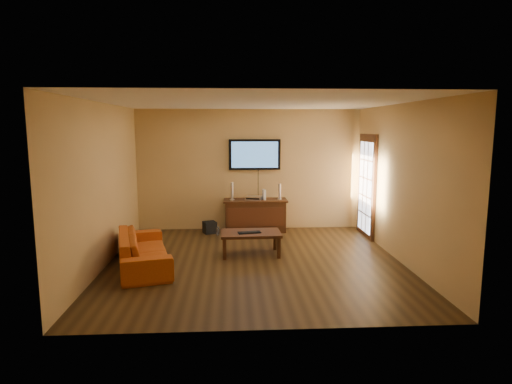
{
  "coord_description": "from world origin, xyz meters",
  "views": [
    {
      "loc": [
        -0.38,
        -7.08,
        2.29
      ],
      "look_at": [
        0.06,
        0.8,
        1.1
      ],
      "focal_mm": 30.0,
      "sensor_mm": 36.0,
      "label": 1
    }
  ],
  "objects": [
    {
      "name": "game_console",
      "position": [
        0.32,
        2.21,
        0.83
      ],
      "size": [
        0.08,
        0.17,
        0.23
      ],
      "primitive_type": "cube",
      "rotation": [
        0.0,
        0.0,
        0.19
      ],
      "color": "white",
      "rests_on": "media_console"
    },
    {
      "name": "keyboard",
      "position": [
        -0.08,
        0.38,
        0.43
      ],
      "size": [
        0.43,
        0.22,
        0.02
      ],
      "color": "black",
      "rests_on": "coffee_table"
    },
    {
      "name": "subwoofer",
      "position": [
        -0.88,
        2.1,
        0.13
      ],
      "size": [
        0.34,
        0.34,
        0.26
      ],
      "primitive_type": "cube",
      "rotation": [
        0.0,
        0.0,
        0.4
      ],
      "color": "black",
      "rests_on": "ground"
    },
    {
      "name": "bottle",
      "position": [
        -0.7,
        1.9,
        0.09
      ],
      "size": [
        0.07,
        0.07,
        0.2
      ],
      "color": "white",
      "rests_on": "ground"
    },
    {
      "name": "sofa",
      "position": [
        -1.86,
        -0.12,
        0.38
      ],
      "size": [
        1.04,
        2.03,
        0.76
      ],
      "primitive_type": "imported",
      "rotation": [
        0.0,
        0.0,
        1.83
      ],
      "color": "#B54C14",
      "rests_on": "ground"
    },
    {
      "name": "french_door",
      "position": [
        2.46,
        1.7,
        1.05
      ],
      "size": [
        0.07,
        1.02,
        2.22
      ],
      "color": "#361A0C",
      "rests_on": "ground"
    },
    {
      "name": "av_receiver",
      "position": [
        0.1,
        2.21,
        0.75
      ],
      "size": [
        0.4,
        0.33,
        0.08
      ],
      "primitive_type": "cube",
      "rotation": [
        0.0,
        0.0,
        -0.27
      ],
      "color": "silver",
      "rests_on": "media_console"
    },
    {
      "name": "coffee_table",
      "position": [
        -0.05,
        0.45,
        0.37
      ],
      "size": [
        1.09,
        0.68,
        0.42
      ],
      "color": "#361A0C",
      "rests_on": "ground"
    },
    {
      "name": "ground_plane",
      "position": [
        0.0,
        0.0,
        0.0
      ],
      "size": [
        5.0,
        5.0,
        0.0
      ],
      "primitive_type": "plane",
      "color": "black",
      "rests_on": "ground"
    },
    {
      "name": "speaker_right",
      "position": [
        0.67,
        2.23,
        0.88
      ],
      "size": [
        0.1,
        0.1,
        0.35
      ],
      "color": "silver",
      "rests_on": "media_console"
    },
    {
      "name": "media_console",
      "position": [
        0.13,
        2.23,
        0.36
      ],
      "size": [
        1.4,
        0.54,
        0.72
      ],
      "color": "#361A0C",
      "rests_on": "ground"
    },
    {
      "name": "room_walls",
      "position": [
        0.0,
        0.62,
        1.69
      ],
      "size": [
        5.0,
        5.0,
        5.0
      ],
      "color": "tan",
      "rests_on": "ground"
    },
    {
      "name": "speaker_left",
      "position": [
        -0.38,
        2.19,
        0.9
      ],
      "size": [
        0.11,
        0.11,
        0.39
      ],
      "color": "silver",
      "rests_on": "media_console"
    },
    {
      "name": "television",
      "position": [
        0.13,
        2.45,
        1.69
      ],
      "size": [
        1.15,
        0.08,
        0.68
      ],
      "color": "black",
      "rests_on": "ground"
    }
  ]
}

